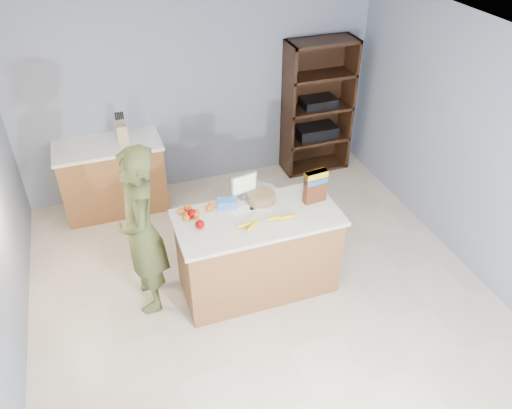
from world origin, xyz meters
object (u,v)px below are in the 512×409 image
object	(u,v)px
shelving_unit	(316,109)
cereal_box	(315,184)
counter_peninsula	(258,255)
person	(142,232)
tv	(244,185)

from	to	relation	value
shelving_unit	cereal_box	world-z (taller)	shelving_unit
shelving_unit	cereal_box	bearing A→B (deg)	-115.38
counter_peninsula	cereal_box	world-z (taller)	cereal_box
person	cereal_box	world-z (taller)	person
counter_peninsula	cereal_box	xyz separation A→B (m)	(0.60, 0.05, 0.68)
counter_peninsula	person	distance (m)	1.17
counter_peninsula	shelving_unit	size ratio (longest dim) A/B	0.87
person	cereal_box	distance (m)	1.69
shelving_unit	tv	distance (m)	2.35
counter_peninsula	person	xyz separation A→B (m)	(-1.06, 0.16, 0.45)
counter_peninsula	shelving_unit	world-z (taller)	shelving_unit
counter_peninsula	cereal_box	bearing A→B (deg)	5.03
counter_peninsula	tv	bearing A→B (deg)	95.30
tv	shelving_unit	bearing A→B (deg)	47.51
shelving_unit	cereal_box	size ratio (longest dim) A/B	5.38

